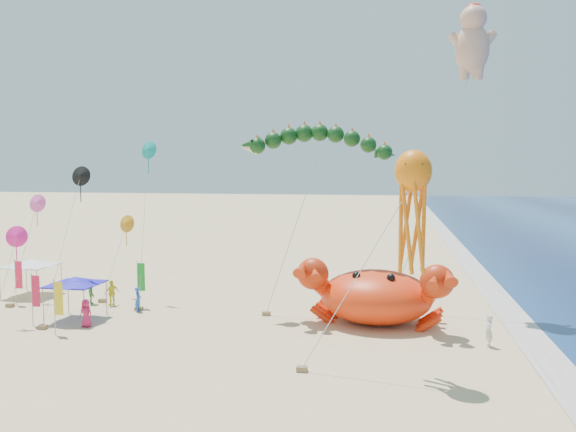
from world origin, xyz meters
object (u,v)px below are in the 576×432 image
object	(u,v)px
crab_inflatable	(376,295)
cherub_kite	(472,40)
octopus_kite	(412,202)
canopy_white	(31,263)
dragon_kite	(318,146)
canopy_blue	(75,281)

from	to	relation	value
crab_inflatable	cherub_kite	xyz separation A→B (m)	(5.84, 5.02, 15.98)
octopus_kite	canopy_white	world-z (taller)	octopus_kite
crab_inflatable	canopy_white	bearing A→B (deg)	173.16
cherub_kite	octopus_kite	bearing A→B (deg)	-107.50
crab_inflatable	dragon_kite	xyz separation A→B (m)	(-3.90, 2.08, 9.07)
cherub_kite	canopy_white	world-z (taller)	cherub_kite
crab_inflatable	octopus_kite	bearing A→B (deg)	-77.95
octopus_kite	canopy_blue	xyz separation A→B (m)	(-20.19, 5.59, -5.48)
crab_inflatable	canopy_blue	world-z (taller)	crab_inflatable
dragon_kite	canopy_white	bearing A→B (deg)	177.41
octopus_kite	cherub_kite	bearing A→B (deg)	72.50
dragon_kite	cherub_kite	xyz separation A→B (m)	(9.74, 2.94, 6.91)
canopy_white	octopus_kite	bearing A→B (deg)	-22.26
dragon_kite	octopus_kite	xyz separation A→B (m)	(5.62, -10.12, -2.94)
cherub_kite	octopus_kite	world-z (taller)	cherub_kite
cherub_kite	dragon_kite	bearing A→B (deg)	-163.18
crab_inflatable	cherub_kite	world-z (taller)	cherub_kite
dragon_kite	octopus_kite	bearing A→B (deg)	-60.98
octopus_kite	canopy_blue	world-z (taller)	octopus_kite
crab_inflatable	canopy_blue	xyz separation A→B (m)	(-18.48, -2.46, 0.66)
crab_inflatable	dragon_kite	size ratio (longest dim) A/B	0.77
octopus_kite	canopy_blue	bearing A→B (deg)	164.52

